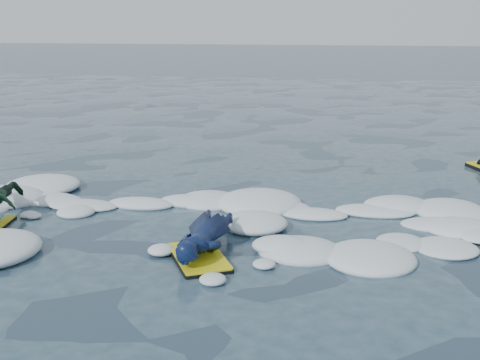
% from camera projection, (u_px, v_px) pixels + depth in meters
% --- Properties ---
extents(ground, '(120.00, 120.00, 0.00)m').
position_uv_depth(ground, '(204.00, 252.00, 6.81)').
color(ground, '#1B3541').
rests_on(ground, ground).
extents(foam_band, '(12.00, 3.10, 0.30)m').
position_uv_depth(foam_band, '(222.00, 223.00, 7.79)').
color(foam_band, white).
rests_on(foam_band, ground).
extents(prone_woman_unit, '(0.91, 1.52, 0.37)m').
position_uv_depth(prone_woman_unit, '(204.00, 238.00, 6.69)').
color(prone_woman_unit, black).
rests_on(prone_woman_unit, ground).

